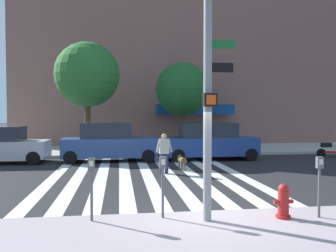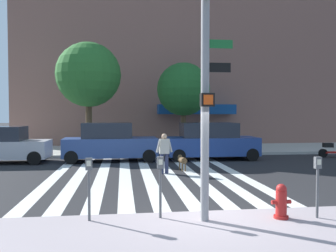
% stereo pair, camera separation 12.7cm
% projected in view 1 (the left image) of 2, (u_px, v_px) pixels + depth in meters
% --- Properties ---
extents(ground_plane, '(160.00, 160.00, 0.00)m').
position_uv_depth(ground_plane, '(169.00, 174.00, 14.27)').
color(ground_plane, '#232326').
extents(sidewalk_far, '(80.00, 6.00, 0.15)m').
position_uv_depth(sidewalk_far, '(150.00, 150.00, 23.08)').
color(sidewalk_far, '#A7A69E').
rests_on(sidewalk_far, ground_plane).
extents(crosswalk_stripes, '(7.65, 11.21, 0.01)m').
position_uv_depth(crosswalk_stripes, '(148.00, 175.00, 14.14)').
color(crosswalk_stripes, silver).
rests_on(crosswalk_stripes, ground_plane).
extents(traffic_light_pole, '(0.74, 0.46, 5.80)m').
position_uv_depth(traffic_light_pole, '(209.00, 64.00, 7.49)').
color(traffic_light_pole, gray).
rests_on(traffic_light_pole, sidewalk_near).
extents(fire_hydrant, '(0.44, 0.32, 0.76)m').
position_uv_depth(fire_hydrant, '(283.00, 201.00, 7.83)').
color(fire_hydrant, '#A61D1B').
rests_on(fire_hydrant, sidewalk_near).
extents(parking_meter_curbside, '(0.14, 0.11, 1.36)m').
position_uv_depth(parking_meter_curbside, '(163.00, 178.00, 7.82)').
color(parking_meter_curbside, '#515456').
rests_on(parking_meter_curbside, sidewalk_near).
extents(parking_meter_second_along, '(0.14, 0.11, 1.36)m').
position_uv_depth(parking_meter_second_along, '(91.00, 180.00, 7.60)').
color(parking_meter_second_along, '#515456').
rests_on(parking_meter_second_along, sidewalk_near).
extents(parking_meter_third_along, '(0.14, 0.11, 1.36)m').
position_uv_depth(parking_meter_third_along, '(319.00, 178.00, 7.86)').
color(parking_meter_third_along, '#515456').
rests_on(parking_meter_third_along, sidewalk_near).
extents(parked_car_behind_first, '(4.79, 2.01, 1.98)m').
position_uv_depth(parked_car_behind_first, '(109.00, 143.00, 18.15)').
color(parked_car_behind_first, navy).
rests_on(parked_car_behind_first, ground_plane).
extents(parked_car_third_in_line, '(4.80, 2.03, 1.96)m').
position_uv_depth(parked_car_third_in_line, '(210.00, 141.00, 18.88)').
color(parked_car_third_in_line, navy).
rests_on(parked_car_third_in_line, ground_plane).
extents(parked_scooter, '(1.63, 0.51, 1.11)m').
position_uv_depth(parked_scooter, '(332.00, 149.00, 19.81)').
color(parked_scooter, black).
rests_on(parked_scooter, ground_plane).
extents(street_tree_nearest, '(3.75, 3.75, 6.43)m').
position_uv_depth(street_tree_nearest, '(87.00, 75.00, 20.45)').
color(street_tree_nearest, '#4C3823').
rests_on(street_tree_nearest, sidewalk_far).
extents(street_tree_middle, '(3.36, 3.36, 5.52)m').
position_uv_depth(street_tree_middle, '(182.00, 90.00, 22.39)').
color(street_tree_middle, '#4C3823').
rests_on(street_tree_middle, sidewalk_far).
extents(pedestrian_dog_walker, '(0.71, 0.28, 1.64)m').
position_uv_depth(pedestrian_dog_walker, '(164.00, 151.00, 14.44)').
color(pedestrian_dog_walker, '#282D4C').
rests_on(pedestrian_dog_walker, ground_plane).
extents(dog_on_leash, '(0.33, 0.97, 0.65)m').
position_uv_depth(dog_on_leash, '(182.00, 160.00, 15.26)').
color(dog_on_leash, brown).
rests_on(dog_on_leash, ground_plane).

